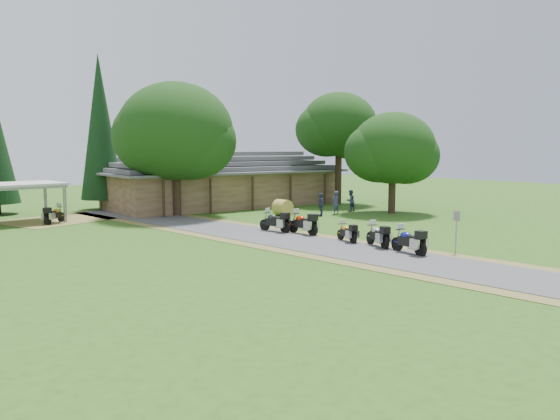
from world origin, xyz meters
TOP-DOWN VIEW (x-y plane):
  - ground at (0.00, 0.00)m, footprint 120.00×120.00m
  - driveway at (-0.50, 4.00)m, footprint 51.95×51.95m
  - lodge at (6.00, 24.00)m, footprint 21.40×9.40m
  - carport at (-11.75, 22.57)m, footprint 6.85×4.96m
  - motorcycle_row_a at (1.59, -0.73)m, footprint 0.88×2.10m
  - motorcycle_row_b at (1.77, 1.50)m, footprint 1.20×2.05m
  - motorcycle_row_c at (1.55, 3.58)m, footprint 0.92×1.79m
  - motorcycle_row_d at (1.30, 7.13)m, footprint 0.87×2.19m
  - motorcycle_row_e at (0.48, 8.87)m, footprint 1.16×2.18m
  - motorcycle_carport_a at (-9.42, 21.00)m, footprint 1.90×1.77m
  - person_a at (9.56, 13.19)m, footprint 0.67×0.52m
  - person_b at (12.10, 14.17)m, footprint 0.61×0.46m
  - person_c at (8.01, 13.18)m, footprint 0.63×0.71m
  - hay_bale at (5.78, 15.08)m, footprint 1.35×1.26m
  - sign_post at (3.56, -2.04)m, footprint 0.38×0.06m
  - oak_lodge_left at (-0.72, 19.89)m, footprint 8.70×8.70m
  - oak_lodge_right at (15.23, 19.04)m, footprint 6.90×6.90m
  - oak_driveway at (13.65, 11.10)m, footprint 6.64×6.64m
  - cedar_near at (-3.85, 27.46)m, footprint 3.47×3.47m

SIDE VIEW (x-z plane):
  - ground at x=0.00m, z-range 0.00..0.00m
  - driveway at x=-0.50m, z-range 0.00..0.00m
  - motorcycle_row_c at x=1.55m, z-range 0.00..1.17m
  - hay_bale at x=5.78m, z-range 0.00..1.25m
  - motorcycle_row_b at x=1.77m, z-range 0.00..1.33m
  - motorcycle_carport_a at x=-9.42m, z-range 0.00..1.34m
  - motorcycle_row_a at x=1.59m, z-range 0.00..1.40m
  - motorcycle_row_e at x=0.48m, z-range 0.00..1.42m
  - motorcycle_row_d at x=1.30m, z-range 0.00..1.47m
  - person_b at x=12.10m, z-range 0.00..2.05m
  - person_c at x=8.01m, z-range 0.00..2.07m
  - sign_post at x=3.56m, z-range 0.00..2.13m
  - person_a at x=9.56m, z-range 0.00..2.18m
  - carport at x=-11.75m, z-range 0.00..2.78m
  - lodge at x=6.00m, z-range 0.00..4.90m
  - oak_driveway at x=13.65m, z-range 0.00..8.33m
  - oak_lodge_left at x=-0.72m, z-range 0.00..10.37m
  - oak_lodge_right at x=15.23m, z-range 0.00..11.80m
  - cedar_near at x=-3.85m, z-range 0.00..12.92m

